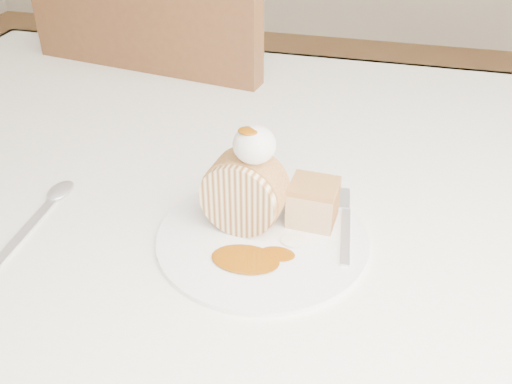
# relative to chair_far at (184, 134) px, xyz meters

# --- Properties ---
(table) EXTENTS (1.40, 0.90, 0.75)m
(table) POSITION_rel_chair_far_xyz_m (0.30, -0.42, 0.11)
(table) COLOR white
(table) RESTS_ON ground
(chair_far) EXTENTS (0.53, 0.53, 0.97)m
(chair_far) POSITION_rel_chair_far_xyz_m (0.00, 0.00, 0.00)
(chair_far) COLOR brown
(chair_far) RESTS_ON ground
(plate) EXTENTS (0.25, 0.25, 0.01)m
(plate) POSITION_rel_chair_far_xyz_m (0.31, -0.56, 0.20)
(plate) COLOR white
(plate) RESTS_ON table
(roulade_slice) EXTENTS (0.09, 0.06, 0.09)m
(roulade_slice) POSITION_rel_chair_far_xyz_m (0.29, -0.55, 0.25)
(roulade_slice) COLOR beige
(roulade_slice) RESTS_ON plate
(cake_chunk) EXTENTS (0.06, 0.05, 0.04)m
(cake_chunk) POSITION_rel_chair_far_xyz_m (0.36, -0.52, 0.22)
(cake_chunk) COLOR #CE874E
(cake_chunk) RESTS_ON plate
(whipped_cream) EXTENTS (0.05, 0.05, 0.04)m
(whipped_cream) POSITION_rel_chair_far_xyz_m (0.30, -0.55, 0.31)
(whipped_cream) COLOR white
(whipped_cream) RESTS_ON roulade_slice
(caramel_drizzle) EXTENTS (0.02, 0.02, 0.01)m
(caramel_drizzle) POSITION_rel_chair_far_xyz_m (0.30, -0.55, 0.33)
(caramel_drizzle) COLOR #824105
(caramel_drizzle) RESTS_ON whipped_cream
(caramel_pool) EXTENTS (0.08, 0.05, 0.00)m
(caramel_pool) POSITION_rel_chair_far_xyz_m (0.31, -0.61, 0.20)
(caramel_pool) COLOR #824105
(caramel_pool) RESTS_ON plate
(fork) EXTENTS (0.03, 0.14, 0.00)m
(fork) POSITION_rel_chair_far_xyz_m (0.40, -0.54, 0.20)
(fork) COLOR silver
(fork) RESTS_ON plate
(spoon) EXTENTS (0.03, 0.17, 0.00)m
(spoon) POSITION_rel_chair_far_xyz_m (0.05, -0.62, 0.20)
(spoon) COLOR silver
(spoon) RESTS_ON table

